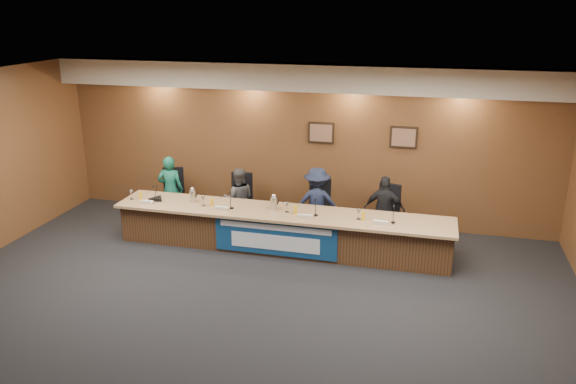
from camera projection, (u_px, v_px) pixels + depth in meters
The scene contains 38 objects.
floor at pixel (238, 315), 8.09m from camera, with size 10.00×10.00×0.00m, color black.
ceiling at pixel (231, 93), 7.07m from camera, with size 10.00×8.00×0.04m, color silver.
wall_back at pixel (302, 144), 11.25m from camera, with size 10.00×0.04×3.20m, color brown.
soffit at pixel (299, 77), 10.59m from camera, with size 10.00×0.50×0.50m, color beige.
dais_body at pixel (281, 231), 10.18m from camera, with size 6.00×0.80×0.70m, color #492D19.
dais_top at pixel (280, 212), 10.02m from camera, with size 6.10×0.95×0.05m, color #A27C54.
banner at pixel (275, 238), 9.79m from camera, with size 2.20×0.02×0.65m, color navy.
banner_text_upper at pixel (275, 228), 9.71m from camera, with size 2.00×0.01×0.10m, color silver.
banner_text_lower at pixel (275, 243), 9.80m from camera, with size 1.60×0.01×0.28m, color silver.
wall_photo_left at pixel (321, 133), 11.05m from camera, with size 0.52×0.04×0.42m, color black.
wall_photo_right at pixel (404, 137), 10.67m from camera, with size 0.52×0.04×0.42m, color black.
panelist_a at pixel (171, 190), 11.34m from camera, with size 0.51×0.33×1.39m, color #135946.
panelist_b at pixel (239, 199), 11.02m from camera, with size 0.61×0.47×1.25m, color #46474A.
panelist_c at pixel (317, 203), 10.63m from camera, with size 0.88×0.51×1.37m, color #171F37.
panelist_d at pixel (384, 210), 10.35m from camera, with size 0.76×0.32×1.30m, color black.
office_chair_a at pixel (173, 198), 11.50m from camera, with size 0.48×0.48×0.08m, color black.
office_chair_b at pixel (240, 204), 11.16m from camera, with size 0.48×0.48×0.08m, color black.
office_chair_c at pixel (318, 211), 10.79m from camera, with size 0.48×0.48×0.08m, color black.
office_chair_d at pixel (384, 217), 10.49m from camera, with size 0.48×0.48×0.08m, color black.
nameplate_a at pixel (145, 202), 10.35m from camera, with size 0.24×0.06×0.09m, color white.
microphone_a at pixel (157, 201), 10.50m from camera, with size 0.07×0.07×0.02m, color black.
juice_glass_a at pixel (140, 196), 10.59m from camera, with size 0.06×0.06×0.15m, color yellow.
water_glass_a at pixel (131, 195), 10.59m from camera, with size 0.08×0.08×0.18m, color silver.
nameplate_b at pixel (220, 208), 10.04m from camera, with size 0.24×0.06×0.09m, color white.
microphone_b at pixel (232, 208), 10.13m from camera, with size 0.07×0.07×0.02m, color black.
juice_glass_b at pixel (212, 202), 10.23m from camera, with size 0.06×0.06×0.15m, color yellow.
water_glass_b at pixel (203, 201), 10.24m from camera, with size 0.08×0.08×0.18m, color silver.
nameplate_c at pixel (304, 216), 9.65m from camera, with size 0.24×0.06×0.09m, color white.
microphone_c at pixel (316, 215), 9.79m from camera, with size 0.07×0.07×0.02m, color black.
juice_glass_c at pixel (295, 210), 9.85m from camera, with size 0.06×0.06×0.15m, color yellow.
water_glass_c at pixel (287, 207), 9.93m from camera, with size 0.08×0.08×0.18m, color silver.
nameplate_d at pixel (380, 222), 9.37m from camera, with size 0.24×0.06×0.09m, color white.
microphone_d at pixel (393, 222), 9.46m from camera, with size 0.07×0.07×0.02m, color black.
juice_glass_d at pixel (363, 216), 9.57m from camera, with size 0.06×0.06×0.15m, color yellow.
water_glass_d at pixel (359, 214), 9.60m from camera, with size 0.08×0.08×0.18m, color silver.
carafe_left at pixel (193, 196), 10.41m from camera, with size 0.12×0.12×0.24m, color silver.
carafe_mid at pixel (274, 203), 10.07m from camera, with size 0.12×0.12×0.23m, color silver.
speakerphone at pixel (157, 199), 10.56m from camera, with size 0.32×0.32×0.05m, color black.
Camera 1 is at (2.45, -6.70, 4.27)m, focal length 35.00 mm.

